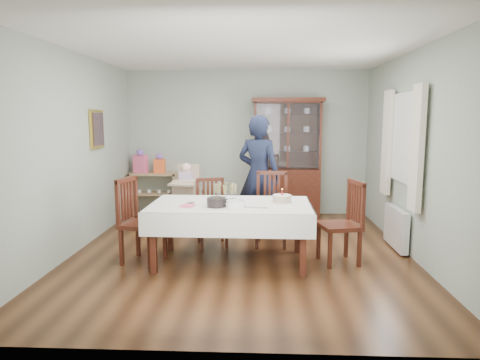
# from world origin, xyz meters

# --- Properties ---
(floor) EXTENTS (5.00, 5.00, 0.00)m
(floor) POSITION_xyz_m (0.00, 0.00, 0.00)
(floor) COLOR #593319
(floor) RESTS_ON ground
(room_shell) EXTENTS (5.00, 5.00, 5.00)m
(room_shell) POSITION_xyz_m (0.00, 0.53, 1.70)
(room_shell) COLOR #9EAA99
(room_shell) RESTS_ON floor
(dining_table) EXTENTS (2.02, 1.18, 0.76)m
(dining_table) POSITION_xyz_m (-0.11, -0.39, 0.38)
(dining_table) COLOR #482112
(dining_table) RESTS_ON floor
(china_cabinet) EXTENTS (1.30, 0.48, 2.18)m
(china_cabinet) POSITION_xyz_m (0.75, 2.26, 1.12)
(china_cabinet) COLOR #482112
(china_cabinet) RESTS_ON floor
(sideboard) EXTENTS (0.90, 0.38, 0.80)m
(sideboard) POSITION_xyz_m (-1.75, 2.28, 0.40)
(sideboard) COLOR tan
(sideboard) RESTS_ON floor
(picture_frame) EXTENTS (0.04, 0.48, 0.58)m
(picture_frame) POSITION_xyz_m (-2.22, 0.80, 1.65)
(picture_frame) COLOR gold
(picture_frame) RESTS_ON room_shell
(window) EXTENTS (0.04, 1.02, 1.22)m
(window) POSITION_xyz_m (2.22, 0.30, 1.55)
(window) COLOR white
(window) RESTS_ON room_shell
(curtain_left) EXTENTS (0.07, 0.30, 1.55)m
(curtain_left) POSITION_xyz_m (2.16, -0.32, 1.45)
(curtain_left) COLOR silver
(curtain_left) RESTS_ON room_shell
(curtain_right) EXTENTS (0.07, 0.30, 1.55)m
(curtain_right) POSITION_xyz_m (2.16, 0.92, 1.45)
(curtain_right) COLOR silver
(curtain_right) RESTS_ON room_shell
(radiator) EXTENTS (0.10, 0.80, 0.55)m
(radiator) POSITION_xyz_m (2.16, 0.30, 0.30)
(radiator) COLOR white
(radiator) RESTS_ON floor
(chair_far_left) EXTENTS (0.52, 0.52, 0.95)m
(chair_far_left) POSITION_xyz_m (-0.43, 0.35, 0.28)
(chair_far_left) COLOR #482112
(chair_far_left) RESTS_ON floor
(chair_far_right) EXTENTS (0.50, 0.50, 1.05)m
(chair_far_right) POSITION_xyz_m (0.42, 0.40, 0.31)
(chair_far_right) COLOR #482112
(chair_far_right) RESTS_ON floor
(chair_end_left) EXTENTS (0.59, 0.59, 1.07)m
(chair_end_left) POSITION_xyz_m (-1.24, -0.42, 0.32)
(chair_end_left) COLOR #482112
(chair_end_left) RESTS_ON floor
(chair_end_right) EXTENTS (0.56, 0.56, 1.04)m
(chair_end_right) POSITION_xyz_m (1.27, -0.34, 0.31)
(chair_end_right) COLOR #482112
(chair_end_right) RESTS_ON floor
(woman) EXTENTS (0.80, 0.68, 1.87)m
(woman) POSITION_xyz_m (0.24, 0.97, 0.93)
(woman) COLOR black
(woman) RESTS_ON floor
(high_chair) EXTENTS (0.58, 0.58, 1.11)m
(high_chair) POSITION_xyz_m (-0.92, 1.10, 0.43)
(high_chair) COLOR black
(high_chair) RESTS_ON floor
(champagne_tray) EXTENTS (0.39, 0.39, 0.24)m
(champagne_tray) POSITION_xyz_m (-0.18, -0.31, 0.83)
(champagne_tray) COLOR silver
(champagne_tray) RESTS_ON dining_table
(birthday_cake) EXTENTS (0.27, 0.27, 0.18)m
(birthday_cake) POSITION_xyz_m (0.53, -0.32, 0.81)
(birthday_cake) COLOR white
(birthday_cake) RESTS_ON dining_table
(plate_stack_dark) EXTENTS (0.28, 0.28, 0.11)m
(plate_stack_dark) POSITION_xyz_m (-0.27, -0.58, 0.81)
(plate_stack_dark) COLOR black
(plate_stack_dark) RESTS_ON dining_table
(plate_stack_white) EXTENTS (0.25, 0.25, 0.09)m
(plate_stack_white) POSITION_xyz_m (-0.04, -0.65, 0.81)
(plate_stack_white) COLOR white
(plate_stack_white) RESTS_ON dining_table
(napkin_stack) EXTENTS (0.18, 0.18, 0.02)m
(napkin_stack) POSITION_xyz_m (-0.62, -0.60, 0.77)
(napkin_stack) COLOR #EE5783
(napkin_stack) RESTS_ON dining_table
(cutlery) EXTENTS (0.13, 0.17, 0.01)m
(cutlery) POSITION_xyz_m (-0.65, -0.43, 0.77)
(cutlery) COLOR silver
(cutlery) RESTS_ON dining_table
(cake_knife) EXTENTS (0.29, 0.08, 0.01)m
(cake_knife) POSITION_xyz_m (0.20, -0.64, 0.77)
(cake_knife) COLOR silver
(cake_knife) RESTS_ON dining_table
(gift_bag_pink) EXTENTS (0.27, 0.20, 0.45)m
(gift_bag_pink) POSITION_xyz_m (-1.98, 2.26, 1.00)
(gift_bag_pink) COLOR #EE5783
(gift_bag_pink) RESTS_ON sideboard
(gift_bag_orange) EXTENTS (0.20, 0.14, 0.37)m
(gift_bag_orange) POSITION_xyz_m (-1.62, 2.26, 0.96)
(gift_bag_orange) COLOR #FF6128
(gift_bag_orange) RESTS_ON sideboard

